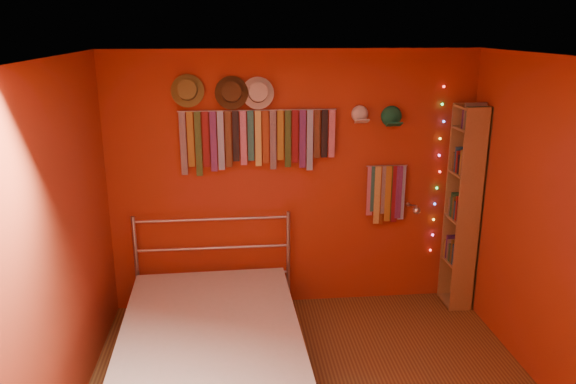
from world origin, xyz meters
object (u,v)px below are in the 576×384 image
object	(u,v)px
tie_rack	(256,137)
bed	(211,345)
bookshelf	(467,207)
reading_lamp	(415,209)

from	to	relation	value
tie_rack	bed	distance (m)	1.88
tie_rack	bookshelf	xyz separation A→B (m)	(2.01, -0.15, -0.69)
bookshelf	reading_lamp	bearing A→B (deg)	-178.03
bed	bookshelf	bearing A→B (deg)	19.03
bookshelf	tie_rack	bearing A→B (deg)	175.60
reading_lamp	bed	distance (m)	2.27
tie_rack	bed	size ratio (longest dim) A/B	0.70
reading_lamp	bed	size ratio (longest dim) A/B	0.15
tie_rack	bed	xyz separation A→B (m)	(-0.44, -1.07, -1.48)
tie_rack	bookshelf	bearing A→B (deg)	-4.40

